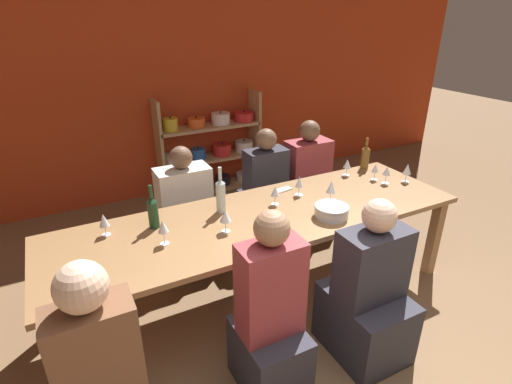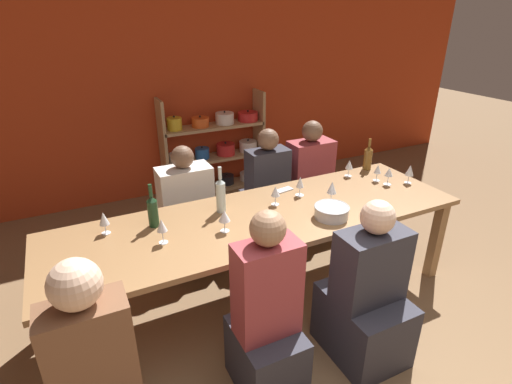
{
  "view_description": "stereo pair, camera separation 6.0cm",
  "coord_description": "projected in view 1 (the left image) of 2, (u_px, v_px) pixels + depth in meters",
  "views": [
    {
      "loc": [
        -1.37,
        -0.86,
        2.14
      ],
      "look_at": [
        -0.12,
        1.52,
        0.9
      ],
      "focal_mm": 28.0,
      "sensor_mm": 36.0,
      "label": 1
    },
    {
      "loc": [
        -1.31,
        -0.88,
        2.14
      ],
      "look_at": [
        -0.12,
        1.52,
        0.9
      ],
      "focal_mm": 28.0,
      "sensor_mm": 36.0,
      "label": 2
    }
  ],
  "objects": [
    {
      "name": "wine_glass_red_a",
      "position": [
        347.0,
        164.0,
        3.6
      ],
      "size": [
        0.07,
        0.07,
        0.15
      ],
      "color": "white",
      "rests_on": "dining_table"
    },
    {
      "name": "wine_bottle_dark",
      "position": [
        365.0,
        157.0,
        3.76
      ],
      "size": [
        0.08,
        0.08,
        0.3
      ],
      "color": "brown",
      "rests_on": "dining_table"
    },
    {
      "name": "wine_glass_white_d",
      "position": [
        104.0,
        221.0,
        2.64
      ],
      "size": [
        0.07,
        0.07,
        0.16
      ],
      "color": "white",
      "rests_on": "dining_table"
    },
    {
      "name": "person_near_b",
      "position": [
        270.0,
        328.0,
        2.32
      ],
      "size": [
        0.36,
        0.45,
        1.21
      ],
      "color": "#2D2D38",
      "rests_on": "ground_plane"
    },
    {
      "name": "dining_table",
      "position": [
        262.0,
        224.0,
        2.97
      ],
      "size": [
        3.09,
        0.92,
        0.75
      ],
      "color": "olive",
      "rests_on": "ground_plane"
    },
    {
      "name": "wine_glass_red_c",
      "position": [
        407.0,
        170.0,
        3.47
      ],
      "size": [
        0.07,
        0.07,
        0.17
      ],
      "color": "white",
      "rests_on": "dining_table"
    },
    {
      "name": "cell_phone",
      "position": [
        283.0,
        190.0,
        3.34
      ],
      "size": [
        0.16,
        0.09,
        0.01
      ],
      "color": "silver",
      "rests_on": "dining_table"
    },
    {
      "name": "wine_glass_white_b",
      "position": [
        375.0,
        169.0,
        3.51
      ],
      "size": [
        0.06,
        0.06,
        0.15
      ],
      "color": "white",
      "rests_on": "dining_table"
    },
    {
      "name": "wall_back_red",
      "position": [
        174.0,
        83.0,
        4.68
      ],
      "size": [
        8.8,
        0.06,
        2.7
      ],
      "color": "#B23819",
      "rests_on": "ground_plane"
    },
    {
      "name": "wine_glass_red_d",
      "position": [
        271.0,
        227.0,
        2.54
      ],
      "size": [
        0.07,
        0.07,
        0.17
      ],
      "color": "white",
      "rests_on": "dining_table"
    },
    {
      "name": "person_far_c",
      "position": [
        306.0,
        191.0,
        4.14
      ],
      "size": [
        0.45,
        0.56,
        1.16
      ],
      "rotation": [
        0.0,
        0.0,
        3.14
      ],
      "color": "#2D2D38",
      "rests_on": "ground_plane"
    },
    {
      "name": "wine_glass_empty_a",
      "position": [
        299.0,
        182.0,
        3.21
      ],
      "size": [
        0.07,
        0.07,
        0.17
      ],
      "color": "white",
      "rests_on": "dining_table"
    },
    {
      "name": "person_near_a",
      "position": [
        367.0,
        301.0,
        2.6
      ],
      "size": [
        0.44,
        0.55,
        1.14
      ],
      "color": "#2D2D38",
      "rests_on": "ground_plane"
    },
    {
      "name": "wine_bottle_green",
      "position": [
        153.0,
        212.0,
        2.73
      ],
      "size": [
        0.07,
        0.07,
        0.32
      ],
      "color": "#19381E",
      "rests_on": "dining_table"
    },
    {
      "name": "person_far_b",
      "position": [
        186.0,
        222.0,
        3.58
      ],
      "size": [
        0.46,
        0.57,
        1.11
      ],
      "rotation": [
        0.0,
        0.0,
        3.14
      ],
      "color": "#2D2D38",
      "rests_on": "ground_plane"
    },
    {
      "name": "mixing_bowl",
      "position": [
        332.0,
        210.0,
        2.9
      ],
      "size": [
        0.26,
        0.26,
        0.09
      ],
      "color": "#B7BABC",
      "rests_on": "dining_table"
    },
    {
      "name": "wine_glass_white_c",
      "position": [
        163.0,
        227.0,
        2.53
      ],
      "size": [
        0.07,
        0.07,
        0.17
      ],
      "color": "white",
      "rests_on": "dining_table"
    },
    {
      "name": "wine_bottle_amber",
      "position": [
        221.0,
        195.0,
        2.93
      ],
      "size": [
        0.07,
        0.07,
        0.36
      ],
      "color": "#B2C6C1",
      "rests_on": "dining_table"
    },
    {
      "name": "wine_glass_white_a",
      "position": [
        225.0,
        217.0,
        2.68
      ],
      "size": [
        0.08,
        0.08,
        0.16
      ],
      "color": "white",
      "rests_on": "dining_table"
    },
    {
      "name": "wine_glass_empty_b",
      "position": [
        331.0,
        187.0,
        3.07
      ],
      "size": [
        0.07,
        0.07,
        0.19
      ],
      "color": "white",
      "rests_on": "dining_table"
    },
    {
      "name": "wine_glass_red_e",
      "position": [
        387.0,
        172.0,
        3.43
      ],
      "size": [
        0.07,
        0.07,
        0.15
      ],
      "color": "white",
      "rests_on": "dining_table"
    },
    {
      "name": "shelf_unit",
      "position": [
        211.0,
        152.0,
        5.02
      ],
      "size": [
        1.3,
        0.3,
        1.21
      ],
      "color": "tan",
      "rests_on": "ground_plane"
    },
    {
      "name": "wine_glass_red_b",
      "position": [
        275.0,
        192.0,
        3.06
      ],
      "size": [
        0.07,
        0.07,
        0.15
      ],
      "color": "white",
      "rests_on": "dining_table"
    },
    {
      "name": "person_far_a",
      "position": [
        265.0,
        202.0,
        3.9
      ],
      "size": [
        0.39,
        0.49,
        1.15
      ],
      "rotation": [
        0.0,
        0.0,
        3.14
      ],
      "color": "#2D2D38",
      "rests_on": "ground_plane"
    }
  ]
}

